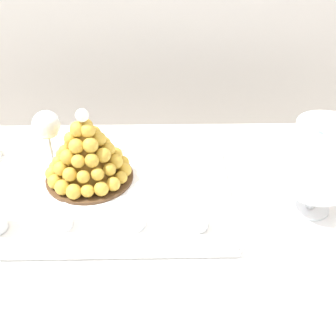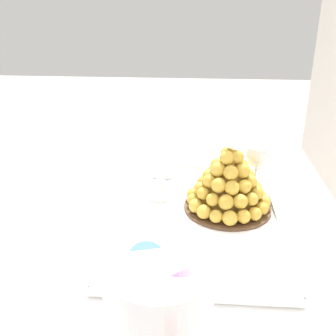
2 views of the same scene
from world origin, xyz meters
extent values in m
cylinder|color=brown|center=(-0.62, -0.31, 0.38)|extent=(0.04, 0.04, 0.76)
cylinder|color=brown|center=(-0.62, 0.31, 0.38)|extent=(0.04, 0.04, 0.76)
cube|color=brown|center=(0.00, 0.00, 0.77)|extent=(1.36, 0.74, 0.02)
cube|color=white|center=(0.00, 0.00, 0.78)|extent=(1.42, 0.80, 0.00)
cube|color=white|center=(0.00, -0.40, 0.61)|extent=(1.42, 0.01, 0.33)
cube|color=white|center=(-0.71, 0.00, 0.61)|extent=(0.01, 0.80, 0.33)
cube|color=white|center=(-0.13, 0.01, 0.79)|extent=(0.63, 0.41, 0.01)
cube|color=white|center=(-0.13, -0.20, 0.80)|extent=(0.63, 0.01, 0.02)
cube|color=white|center=(-0.13, 0.21, 0.80)|extent=(0.63, 0.01, 0.02)
cube|color=white|center=(-0.45, 0.01, 0.80)|extent=(0.01, 0.41, 0.02)
cube|color=white|center=(0.18, 0.01, 0.80)|extent=(0.01, 0.41, 0.02)
cylinder|color=white|center=(-0.13, 0.01, 0.79)|extent=(0.38, 0.38, 0.00)
cylinder|color=#4C331E|center=(-0.17, 0.09, 0.80)|extent=(0.23, 0.23, 0.01)
cone|color=#B0822B|center=(-0.17, 0.09, 0.88)|extent=(0.16, 0.16, 0.16)
sphere|color=gold|center=(-0.08, 0.09, 0.82)|extent=(0.04, 0.04, 0.04)
sphere|color=gold|center=(-0.09, 0.12, 0.82)|extent=(0.03, 0.03, 0.03)
sphere|color=gold|center=(-0.11, 0.15, 0.82)|extent=(0.03, 0.03, 0.03)
sphere|color=gold|center=(-0.13, 0.17, 0.82)|extent=(0.03, 0.03, 0.03)
sphere|color=gold|center=(-0.17, 0.18, 0.82)|extent=(0.04, 0.04, 0.04)
sphere|color=gold|center=(-0.20, 0.18, 0.82)|extent=(0.03, 0.03, 0.03)
sphere|color=gold|center=(-0.23, 0.17, 0.82)|extent=(0.04, 0.04, 0.04)
sphere|color=gold|center=(-0.25, 0.14, 0.82)|extent=(0.04, 0.04, 0.04)
sphere|color=gold|center=(-0.27, 0.11, 0.82)|extent=(0.04, 0.04, 0.04)
sphere|color=gold|center=(-0.27, 0.07, 0.82)|extent=(0.04, 0.04, 0.04)
sphere|color=gold|center=(-0.25, 0.04, 0.82)|extent=(0.04, 0.04, 0.04)
sphere|color=gold|center=(-0.23, 0.02, 0.82)|extent=(0.04, 0.04, 0.04)
sphere|color=gold|center=(-0.20, 0.00, 0.82)|extent=(0.04, 0.04, 0.04)
sphere|color=gold|center=(-0.17, 0.00, 0.82)|extent=(0.03, 0.03, 0.03)
sphere|color=gold|center=(-0.13, 0.01, 0.82)|extent=(0.04, 0.04, 0.04)
sphere|color=gold|center=(-0.11, 0.03, 0.82)|extent=(0.04, 0.04, 0.04)
sphere|color=gold|center=(-0.09, 0.06, 0.82)|extent=(0.03, 0.03, 0.03)
sphere|color=gold|center=(-0.10, 0.12, 0.85)|extent=(0.04, 0.04, 0.04)
sphere|color=gold|center=(-0.12, 0.15, 0.85)|extent=(0.03, 0.03, 0.03)
sphere|color=gold|center=(-0.16, 0.16, 0.85)|extent=(0.04, 0.04, 0.04)
sphere|color=gold|center=(-0.19, 0.16, 0.85)|extent=(0.04, 0.04, 0.04)
sphere|color=gold|center=(-0.22, 0.15, 0.85)|extent=(0.03, 0.03, 0.03)
sphere|color=gold|center=(-0.24, 0.12, 0.85)|extent=(0.04, 0.04, 0.04)
sphere|color=gold|center=(-0.25, 0.08, 0.85)|extent=(0.04, 0.04, 0.04)
sphere|color=gold|center=(-0.24, 0.05, 0.85)|extent=(0.04, 0.04, 0.04)
sphere|color=gold|center=(-0.21, 0.03, 0.85)|extent=(0.04, 0.04, 0.04)
sphere|color=gold|center=(-0.18, 0.02, 0.85)|extent=(0.03, 0.03, 0.03)
sphere|color=gold|center=(-0.14, 0.03, 0.85)|extent=(0.03, 0.03, 0.03)
sphere|color=gold|center=(-0.11, 0.05, 0.85)|extent=(0.03, 0.03, 0.03)
sphere|color=gold|center=(-0.10, 0.08, 0.85)|extent=(0.04, 0.04, 0.04)
sphere|color=gold|center=(-0.13, 0.13, 0.88)|extent=(0.04, 0.04, 0.04)
sphere|color=gold|center=(-0.16, 0.14, 0.88)|extent=(0.04, 0.04, 0.04)
sphere|color=gold|center=(-0.20, 0.14, 0.88)|extent=(0.04, 0.04, 0.04)
sphere|color=gold|center=(-0.22, 0.12, 0.88)|extent=(0.03, 0.03, 0.03)
sphere|color=gold|center=(-0.23, 0.09, 0.88)|extent=(0.03, 0.03, 0.03)
sphere|color=gold|center=(-0.22, 0.06, 0.88)|extent=(0.04, 0.04, 0.04)
sphere|color=gold|center=(-0.19, 0.04, 0.88)|extent=(0.03, 0.03, 0.03)
sphere|color=gold|center=(-0.15, 0.04, 0.88)|extent=(0.04, 0.04, 0.04)
sphere|color=gold|center=(-0.13, 0.06, 0.88)|extent=(0.04, 0.04, 0.04)
sphere|color=gold|center=(-0.12, 0.10, 0.88)|extent=(0.04, 0.04, 0.04)
sphere|color=gold|center=(-0.16, 0.12, 0.91)|extent=(0.04, 0.04, 0.04)
sphere|color=gold|center=(-0.19, 0.12, 0.91)|extent=(0.04, 0.04, 0.04)
sphere|color=gold|center=(-0.21, 0.09, 0.91)|extent=(0.04, 0.04, 0.04)
sphere|color=gold|center=(-0.19, 0.06, 0.91)|extent=(0.04, 0.04, 0.04)
sphere|color=gold|center=(-0.16, 0.06, 0.91)|extent=(0.04, 0.04, 0.04)
sphere|color=gold|center=(-0.14, 0.09, 0.91)|extent=(0.04, 0.04, 0.04)
sphere|color=gold|center=(-0.17, 0.11, 0.94)|extent=(0.04, 0.04, 0.04)
sphere|color=gold|center=(-0.19, 0.09, 0.94)|extent=(0.04, 0.04, 0.04)
sphere|color=gold|center=(-0.16, 0.08, 0.94)|extent=(0.04, 0.04, 0.04)
sphere|color=white|center=(-0.17, 0.09, 0.98)|extent=(0.03, 0.03, 0.03)
cylinder|color=silver|center=(-0.37, -0.10, 0.82)|extent=(0.06, 0.06, 0.06)
cylinder|color=#F4EAC6|center=(-0.37, -0.10, 0.80)|extent=(0.06, 0.06, 0.02)
cylinder|color=white|center=(-0.37, -0.10, 0.82)|extent=(0.06, 0.06, 0.02)
sphere|color=brown|center=(-0.38, -0.10, 0.84)|extent=(0.02, 0.02, 0.02)
cylinder|color=silver|center=(-0.21, -0.10, 0.82)|extent=(0.05, 0.05, 0.05)
cylinder|color=#F4EAC6|center=(-0.21, -0.10, 0.80)|extent=(0.05, 0.05, 0.02)
cylinder|color=white|center=(-0.21, -0.10, 0.82)|extent=(0.05, 0.05, 0.02)
sphere|color=brown|center=(-0.21, -0.10, 0.83)|extent=(0.01, 0.01, 0.01)
cylinder|color=silver|center=(-0.05, -0.10, 0.82)|extent=(0.06, 0.06, 0.05)
cylinder|color=gold|center=(-0.05, -0.10, 0.80)|extent=(0.05, 0.05, 0.02)
cylinder|color=#EAC166|center=(-0.05, -0.10, 0.82)|extent=(0.05, 0.05, 0.01)
sphere|color=brown|center=(-0.05, -0.09, 0.83)|extent=(0.02, 0.02, 0.02)
cylinder|color=silver|center=(0.10, -0.10, 0.82)|extent=(0.06, 0.06, 0.05)
cylinder|color=#F4EAC6|center=(0.10, -0.10, 0.80)|extent=(0.05, 0.05, 0.02)
cylinder|color=white|center=(0.10, -0.10, 0.82)|extent=(0.05, 0.05, 0.02)
sphere|color=brown|center=(0.10, -0.09, 0.83)|extent=(0.02, 0.02, 0.02)
cylinder|color=white|center=(0.38, -0.04, 0.93)|extent=(0.14, 0.14, 0.17)
cylinder|color=pink|center=(0.38, -0.02, 0.91)|extent=(0.07, 0.04, 0.07)
cylinder|color=#F9A54C|center=(0.37, -0.04, 0.91)|extent=(0.06, 0.06, 0.04)
cylinder|color=brown|center=(0.37, -0.01, 0.93)|extent=(0.05, 0.05, 0.03)
cylinder|color=#E54C47|center=(0.36, -0.04, 0.93)|extent=(0.07, 0.05, 0.07)
cylinder|color=pink|center=(0.39, -0.07, 0.93)|extent=(0.06, 0.04, 0.06)
cylinder|color=#9ED860|center=(0.41, -0.02, 0.93)|extent=(0.07, 0.05, 0.07)
cylinder|color=yellow|center=(0.37, -0.02, 0.96)|extent=(0.05, 0.05, 0.05)
cylinder|color=#9ED860|center=(0.37, -0.05, 0.96)|extent=(0.07, 0.06, 0.06)
cylinder|color=#9ED860|center=(0.39, -0.05, 0.96)|extent=(0.07, 0.05, 0.07)
cylinder|color=#D199D8|center=(0.41, -0.01, 0.96)|extent=(0.06, 0.04, 0.06)
cylinder|color=#E54C47|center=(0.36, -0.03, 0.98)|extent=(0.06, 0.05, 0.06)
cylinder|color=brown|center=(0.37, -0.07, 0.98)|extent=(0.07, 0.04, 0.07)
cylinder|color=#E54C47|center=(0.41, -0.04, 0.98)|extent=(0.06, 0.05, 0.06)
cylinder|color=pink|center=(0.39, -0.02, 0.98)|extent=(0.05, 0.05, 0.04)
cylinder|color=#72B2E0|center=(0.35, -0.06, 1.00)|extent=(0.06, 0.06, 0.06)
cylinder|color=pink|center=(0.39, -0.05, 1.00)|extent=(0.06, 0.05, 0.05)
cylinder|color=#D199D8|center=(0.39, -0.01, 1.00)|extent=(0.06, 0.05, 0.06)
cylinder|color=silver|center=(-0.29, 0.18, 0.79)|extent=(0.06, 0.06, 0.00)
cylinder|color=silver|center=(-0.29, 0.18, 0.83)|extent=(0.01, 0.01, 0.09)
sphere|color=silver|center=(-0.29, 0.18, 0.91)|extent=(0.08, 0.08, 0.08)
cylinder|color=#EAE08C|center=(-0.29, 0.18, 0.90)|extent=(0.06, 0.06, 0.03)
camera|label=1|loc=(0.02, -0.84, 1.47)|focal=45.93mm
camera|label=2|loc=(0.78, 0.01, 1.32)|focal=42.96mm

